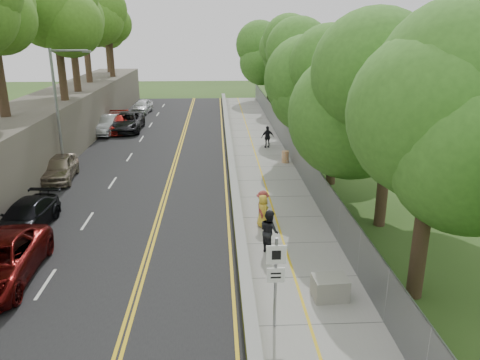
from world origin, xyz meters
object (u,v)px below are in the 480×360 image
signpost (276,273)px  concrete_block (330,288)px  painter_0 (263,211)px  person_far (268,137)px  construction_barrel (285,157)px  streetlight (60,104)px

signpost → concrete_block: (2.15, 1.55, -1.51)m
concrete_block → painter_0: painter_0 is taller
painter_0 → person_far: (1.88, 15.42, 0.07)m
construction_barrel → person_far: person_far is taller
painter_0 → streetlight: bearing=29.7°
painter_0 → person_far: person_far is taller
streetlight → person_far: streetlight is taller
signpost → concrete_block: signpost is taller
construction_barrel → concrete_block: size_ratio=0.69×
streetlight → person_far: 15.59m
construction_barrel → painter_0: (-2.69, -11.12, 0.39)m
painter_0 → person_far: bearing=-29.8°
signpost → construction_barrel: (3.07, 19.02, -1.50)m
person_far → construction_barrel: bearing=86.3°
construction_barrel → painter_0: bearing=-103.6°
signpost → construction_barrel: 19.32m
streetlight → signpost: (11.51, -17.02, -2.68)m
streetlight → construction_barrel: streetlight is taller
construction_barrel → concrete_block: construction_barrel is taller
streetlight → painter_0: bearing=-37.5°
streetlight → construction_barrel: bearing=7.8°
concrete_block → signpost: bearing=-144.2°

